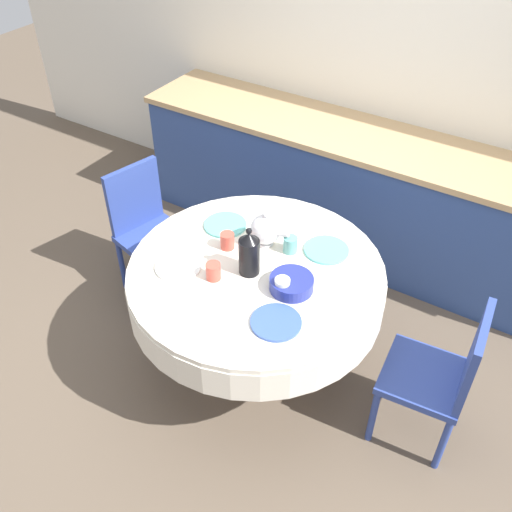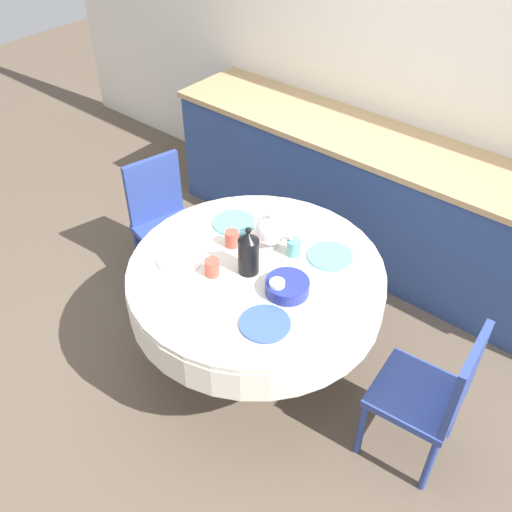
{
  "view_description": "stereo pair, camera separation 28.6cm",
  "coord_description": "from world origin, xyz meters",
  "px_view_note": "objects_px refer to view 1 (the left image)",
  "views": [
    {
      "loc": [
        1.17,
        -1.86,
        2.69
      ],
      "look_at": [
        0.0,
        0.0,
        0.85
      ],
      "focal_mm": 40.0,
      "sensor_mm": 36.0,
      "label": 1
    },
    {
      "loc": [
        1.4,
        -1.69,
        2.69
      ],
      "look_at": [
        0.0,
        0.0,
        0.85
      ],
      "focal_mm": 40.0,
      "sensor_mm": 36.0,
      "label": 2
    }
  ],
  "objects_px": {
    "chair_right": "(147,226)",
    "teapot": "(266,230)",
    "coffee_carafe": "(249,253)",
    "chair_left": "(442,373)"
  },
  "relations": [
    {
      "from": "chair_right",
      "to": "teapot",
      "type": "bearing_deg",
      "value": 101.11
    },
    {
      "from": "coffee_carafe",
      "to": "teapot",
      "type": "height_order",
      "value": "coffee_carafe"
    },
    {
      "from": "chair_left",
      "to": "chair_right",
      "type": "distance_m",
      "value": 1.99
    },
    {
      "from": "chair_left",
      "to": "chair_right",
      "type": "xyz_separation_m",
      "value": [
        -1.98,
        0.15,
        0.0
      ]
    },
    {
      "from": "chair_right",
      "to": "teapot",
      "type": "xyz_separation_m",
      "value": [
        0.92,
        -0.05,
        0.37
      ]
    },
    {
      "from": "chair_right",
      "to": "coffee_carafe",
      "type": "bearing_deg",
      "value": 87.53
    },
    {
      "from": "chair_right",
      "to": "coffee_carafe",
      "type": "xyz_separation_m",
      "value": [
        0.97,
        -0.28,
        0.4
      ]
    },
    {
      "from": "chair_right",
      "to": "teapot",
      "type": "height_order",
      "value": "teapot"
    },
    {
      "from": "chair_left",
      "to": "chair_right",
      "type": "bearing_deg",
      "value": 80.35
    },
    {
      "from": "chair_left",
      "to": "coffee_carafe",
      "type": "distance_m",
      "value": 1.1
    }
  ]
}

